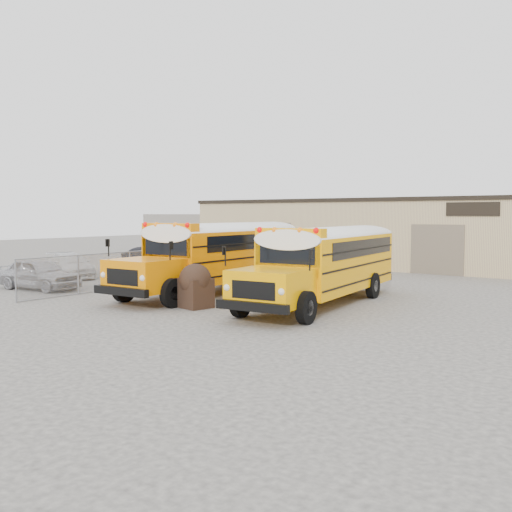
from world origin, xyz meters
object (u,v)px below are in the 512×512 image
Objects in this scene: school_bus_right at (377,250)px; car_dark at (158,259)px; car_white at (70,265)px; school_bus_left at (291,244)px; tarp_bundle at (195,285)px; car_silver at (39,274)px.

car_dark is (-13.64, -2.04, -1.02)m from school_bus_right.
car_white is 0.97× the size of car_dark.
car_dark is at bearing -0.30° from car_white.
school_bus_left reaches higher than car_dark.
school_bus_left is at bearing 103.79° from tarp_bundle.
car_silver is (-9.70, -0.52, -0.12)m from tarp_bundle.
school_bus_right is 2.32× the size of car_white.
school_bus_right reaches higher than car_white.
car_white is at bearing 156.05° from car_dark.
school_bus_left is 6.61× the size of tarp_bundle.
school_bus_left is 11.20m from tarp_bundle.
tarp_bundle reaches higher than car_white.
car_white is (-10.25, -7.34, -1.21)m from school_bus_left.
school_bus_left is at bearing -33.29° from car_white.
tarp_bundle is at bearing -104.34° from school_bus_right.
school_bus_left is 13.40m from car_silver.
tarp_bundle is at bearing -130.35° from car_dark.
car_dark is at bearing -164.25° from school_bus_left.
tarp_bundle is (-2.69, -10.53, -0.95)m from school_bus_right.
school_bus_left is 2.55× the size of car_silver.
car_silver is at bearing -174.66° from car_dark.
school_bus_left is 1.03× the size of school_bus_right.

